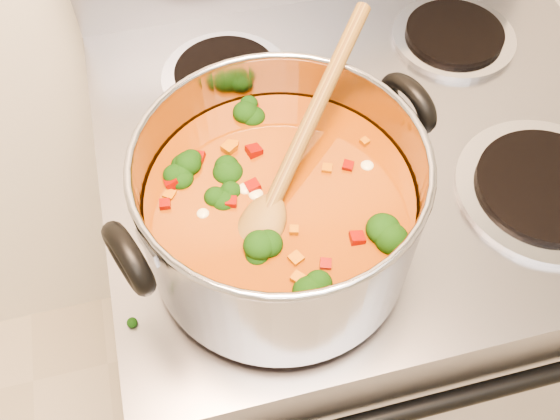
# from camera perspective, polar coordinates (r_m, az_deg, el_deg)

# --- Properties ---
(electric_range) EXTENTS (0.73, 0.66, 1.08)m
(electric_range) POSITION_cam_1_polar(r_m,az_deg,el_deg) (1.22, 5.94, -6.85)
(electric_range) COLOR gray
(electric_range) RESTS_ON ground
(stockpot) EXTENTS (0.35, 0.29, 0.17)m
(stockpot) POSITION_cam_1_polar(r_m,az_deg,el_deg) (0.65, -0.00, -0.01)
(stockpot) COLOR #94949C
(stockpot) RESTS_ON electric_range
(wooden_spoon) EXTENTS (0.21, 0.25, 0.11)m
(wooden_spoon) POSITION_cam_1_polar(r_m,az_deg,el_deg) (0.62, 0.79, 3.92)
(wooden_spoon) COLOR brown
(wooden_spoon) RESTS_ON stockpot
(cooktop_crumbs) EXTENTS (0.32, 0.29, 0.01)m
(cooktop_crumbs) POSITION_cam_1_polar(r_m,az_deg,el_deg) (0.76, -2.38, 0.26)
(cooktop_crumbs) COLOR black
(cooktop_crumbs) RESTS_ON electric_range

